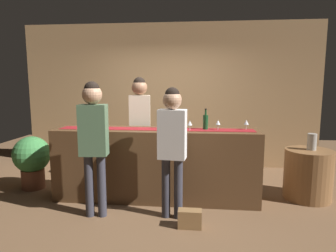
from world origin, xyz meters
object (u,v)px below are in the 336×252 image
at_px(wine_bottle_clear, 173,122).
at_px(wine_bottle_green, 206,122).
at_px(handbag, 190,219).
at_px(potted_plant_tall, 32,159).
at_px(wine_glass_near_customer, 190,123).
at_px(wine_glass_mid_counter, 246,123).
at_px(bartender, 140,118).
at_px(vase_on_side_table, 312,142).
at_px(wine_glass_far_end, 218,123).
at_px(customer_browsing, 94,134).
at_px(customer_sipping, 172,139).
at_px(round_side_table, 308,174).

bearing_deg(wine_bottle_clear, wine_bottle_green, 3.37).
relative_size(wine_bottle_green, handbag, 1.08).
bearing_deg(potted_plant_tall, wine_bottle_green, -4.00).
xyz_separation_m(wine_glass_near_customer, wine_glass_mid_counter, (0.80, 0.15, 0.00)).
height_order(bartender, potted_plant_tall, bartender).
height_order(vase_on_side_table, handbag, vase_on_side_table).
bearing_deg(wine_glass_far_end, customer_browsing, -156.84).
distance_m(wine_bottle_green, wine_glass_near_customer, 0.26).
relative_size(wine_glass_near_customer, customer_sipping, 0.09).
bearing_deg(round_side_table, handbag, -147.55).
distance_m(wine_bottle_green, vase_on_side_table, 1.60).
relative_size(wine_glass_near_customer, handbag, 0.51).
xyz_separation_m(wine_glass_mid_counter, customer_sipping, (-1.00, -0.66, -0.13)).
xyz_separation_m(wine_glass_near_customer, wine_glass_far_end, (0.40, 0.11, 0.00)).
bearing_deg(wine_bottle_green, customer_sipping, -123.63).
xyz_separation_m(wine_glass_near_customer, bartender, (-0.84, 0.67, -0.02)).
distance_m(wine_glass_mid_counter, handbag, 1.58).
bearing_deg(bartender, customer_sipping, 110.51).
height_order(wine_glass_near_customer, vase_on_side_table, wine_glass_near_customer).
bearing_deg(wine_glass_mid_counter, wine_bottle_clear, -177.17).
distance_m(wine_glass_mid_counter, customer_sipping, 1.20).
relative_size(wine_bottle_green, customer_sipping, 0.18).
distance_m(wine_glass_near_customer, vase_on_side_table, 1.83).
bearing_deg(handbag, wine_bottle_green, 78.12).
xyz_separation_m(wine_glass_near_customer, round_side_table, (1.75, 0.33, -0.78)).
bearing_deg(wine_glass_near_customer, handbag, -87.46).
height_order(wine_bottle_green, potted_plant_tall, wine_bottle_green).
height_order(wine_glass_near_customer, potted_plant_tall, wine_glass_near_customer).
distance_m(wine_bottle_green, potted_plant_tall, 2.87).
relative_size(bartender, vase_on_side_table, 7.52).
bearing_deg(round_side_table, customer_browsing, -162.95).
distance_m(wine_bottle_green, customer_browsing, 1.57).
xyz_separation_m(round_side_table, potted_plant_tall, (-4.31, -0.01, 0.13)).
height_order(wine_glass_mid_counter, vase_on_side_table, wine_glass_mid_counter).
bearing_deg(round_side_table, wine_bottle_green, -172.49).
height_order(bartender, vase_on_side_table, bartender).
relative_size(wine_glass_far_end, handbag, 0.51).
xyz_separation_m(wine_bottle_green, vase_on_side_table, (1.55, 0.21, -0.30)).
xyz_separation_m(wine_bottle_green, round_side_table, (1.53, 0.20, -0.79)).
relative_size(wine_glass_near_customer, bartender, 0.08).
distance_m(bartender, potted_plant_tall, 1.87).
relative_size(wine_glass_mid_counter, customer_sipping, 0.09).
bearing_deg(wine_bottle_clear, vase_on_side_table, 6.74).
relative_size(potted_plant_tall, handbag, 3.07).
relative_size(wine_bottle_green, wine_bottle_clear, 1.00).
bearing_deg(handbag, customer_browsing, 171.07).
relative_size(customer_sipping, vase_on_side_table, 6.91).
xyz_separation_m(wine_glass_far_end, handbag, (-0.36, -0.87, -1.04)).
xyz_separation_m(wine_bottle_green, customer_browsing, (-1.40, -0.70, -0.09)).
height_order(wine_bottle_clear, customer_sipping, customer_sipping).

